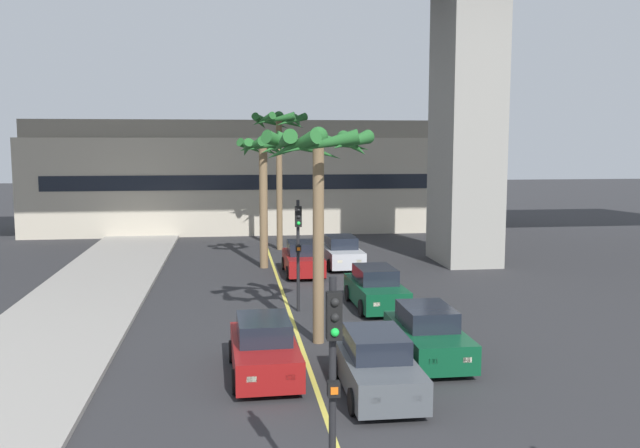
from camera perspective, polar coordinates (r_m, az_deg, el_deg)
name	(u,v)px	position (r m, az deg, el deg)	size (l,w,h in m)	color
sidewalk_left	(5,383)	(20.01, -24.74, -11.97)	(4.80, 80.00, 0.15)	#9E9991
lane_stripe_center	(287,305)	(26.91, -2.77, -6.74)	(0.14, 56.00, 0.01)	#DBCC4C
pier_building_backdrop	(260,176)	(50.30, -5.04, 3.98)	(32.10, 8.04, 7.83)	#BCB29E
car_queue_front	(341,253)	(34.92, 1.79, -2.41)	(1.93, 4.15, 1.56)	#B7BABF
car_queue_second	(377,365)	(17.64, 4.75, -11.67)	(1.85, 4.11, 1.56)	#4C5156
car_queue_third	(428,335)	(20.42, 8.95, -9.15)	(1.84, 4.10, 1.56)	#0C4728
car_queue_fourth	(264,349)	(18.94, -4.68, -10.36)	(1.93, 4.15, 1.56)	maroon
car_queue_fifth	(376,289)	(26.41, 4.66, -5.43)	(1.93, 4.15, 1.56)	#0C4728
car_queue_sixth	(303,259)	(32.96, -1.43, -2.96)	(1.84, 4.10, 1.56)	maroon
traffic_light_median_near	(333,369)	(11.14, 1.11, -11.98)	(0.24, 0.37, 4.20)	black
traffic_light_median_far	(298,240)	(25.33, -1.83, -1.35)	(0.24, 0.37, 4.20)	black
palm_tree_near_median	(317,162)	(21.10, -0.22, 5.18)	(3.56, 3.52, 6.79)	brown
palm_tree_mid_median	(263,164)	(34.28, -4.78, 5.02)	(2.69, 2.71, 6.65)	brown
palm_tree_far_median	(278,136)	(40.16, -3.48, 7.35)	(3.39, 3.47, 8.12)	brown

